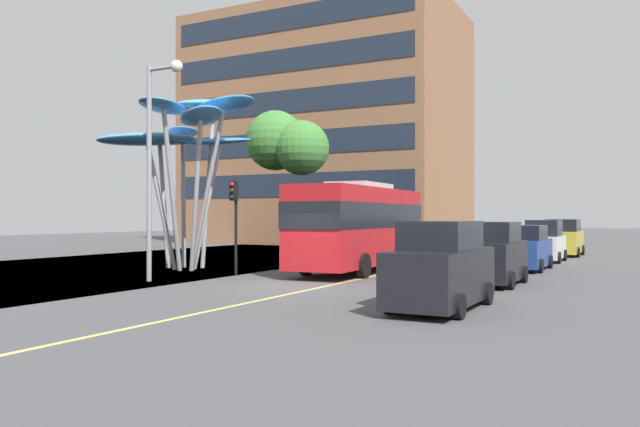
{
  "coord_description": "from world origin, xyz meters",
  "views": [
    {
      "loc": [
        11.03,
        -18.53,
        2.39
      ],
      "look_at": [
        -1.88,
        5.85,
        2.5
      ],
      "focal_mm": 35.61,
      "sensor_mm": 36.0,
      "label": 1
    }
  ],
  "objects_px": {
    "traffic_light_opposite": "(348,214)",
    "street_lamp": "(156,143)",
    "car_parked_near": "(441,268)",
    "car_side_street": "(544,242)",
    "traffic_light_island_mid": "(349,213)",
    "pedestrian": "(317,253)",
    "car_parked_mid": "(492,255)",
    "red_bus": "(360,223)",
    "traffic_light_kerb_near": "(235,207)",
    "leaf_sculpture": "(188,132)",
    "traffic_light_kerb_far": "(304,208)",
    "car_parked_far": "(524,249)",
    "car_far_side": "(563,239)"
  },
  "relations": [
    {
      "from": "leaf_sculpture",
      "to": "car_side_street",
      "type": "distance_m",
      "value": 19.05
    },
    {
      "from": "car_parked_near",
      "to": "street_lamp",
      "type": "relative_size",
      "value": 0.57
    },
    {
      "from": "leaf_sculpture",
      "to": "traffic_light_kerb_far",
      "type": "height_order",
      "value": "leaf_sculpture"
    },
    {
      "from": "traffic_light_kerb_far",
      "to": "car_far_side",
      "type": "xyz_separation_m",
      "value": [
        9.95,
        14.21,
        -1.72
      ]
    },
    {
      "from": "car_parked_mid",
      "to": "traffic_light_kerb_far",
      "type": "bearing_deg",
      "value": 157.32
    },
    {
      "from": "traffic_light_kerb_far",
      "to": "car_parked_near",
      "type": "xyz_separation_m",
      "value": [
        9.99,
        -10.55,
        -1.69
      ]
    },
    {
      "from": "traffic_light_opposite",
      "to": "car_side_street",
      "type": "height_order",
      "value": "traffic_light_opposite"
    },
    {
      "from": "car_far_side",
      "to": "traffic_light_kerb_near",
      "type": "bearing_deg",
      "value": -117.81
    },
    {
      "from": "leaf_sculpture",
      "to": "car_parked_near",
      "type": "xyz_separation_m",
      "value": [
        13.62,
        -6.42,
        -5.08
      ]
    },
    {
      "from": "traffic_light_kerb_near",
      "to": "car_parked_far",
      "type": "xyz_separation_m",
      "value": [
        9.97,
        7.96,
        -1.82
      ]
    },
    {
      "from": "leaf_sculpture",
      "to": "traffic_light_kerb_far",
      "type": "relative_size",
      "value": 2.14
    },
    {
      "from": "car_side_street",
      "to": "car_parked_far",
      "type": "bearing_deg",
      "value": -90.2
    },
    {
      "from": "traffic_light_kerb_far",
      "to": "car_far_side",
      "type": "distance_m",
      "value": 17.43
    },
    {
      "from": "street_lamp",
      "to": "car_far_side",
      "type": "bearing_deg",
      "value": 64.14
    },
    {
      "from": "traffic_light_kerb_far",
      "to": "street_lamp",
      "type": "distance_m",
      "value": 9.17
    },
    {
      "from": "traffic_light_kerb_near",
      "to": "pedestrian",
      "type": "xyz_separation_m",
      "value": [
        2.33,
        2.79,
        -1.93
      ]
    },
    {
      "from": "car_side_street",
      "to": "pedestrian",
      "type": "distance_m",
      "value": 13.31
    },
    {
      "from": "car_parked_mid",
      "to": "leaf_sculpture",
      "type": "bearing_deg",
      "value": -179.91
    },
    {
      "from": "car_parked_far",
      "to": "car_parked_near",
      "type": "bearing_deg",
      "value": -88.65
    },
    {
      "from": "traffic_light_island_mid",
      "to": "car_parked_near",
      "type": "height_order",
      "value": "traffic_light_island_mid"
    },
    {
      "from": "traffic_light_kerb_near",
      "to": "car_far_side",
      "type": "height_order",
      "value": "traffic_light_kerb_near"
    },
    {
      "from": "pedestrian",
      "to": "car_parked_mid",
      "type": "bearing_deg",
      "value": -12.24
    },
    {
      "from": "leaf_sculpture",
      "to": "traffic_light_kerb_near",
      "type": "relative_size",
      "value": 2.13
    },
    {
      "from": "street_lamp",
      "to": "pedestrian",
      "type": "relative_size",
      "value": 4.84
    },
    {
      "from": "traffic_light_kerb_near",
      "to": "car_parked_near",
      "type": "height_order",
      "value": "traffic_light_kerb_near"
    },
    {
      "from": "traffic_light_kerb_near",
      "to": "traffic_light_kerb_far",
      "type": "relative_size",
      "value": 1.0
    },
    {
      "from": "traffic_light_opposite",
      "to": "car_parked_near",
      "type": "relative_size",
      "value": 0.77
    },
    {
      "from": "traffic_light_kerb_near",
      "to": "car_parked_mid",
      "type": "bearing_deg",
      "value": 6.18
    },
    {
      "from": "traffic_light_opposite",
      "to": "street_lamp",
      "type": "distance_m",
      "value": 14.63
    },
    {
      "from": "red_bus",
      "to": "traffic_light_kerb_far",
      "type": "bearing_deg",
      "value": 158.41
    },
    {
      "from": "red_bus",
      "to": "traffic_light_kerb_near",
      "type": "xyz_separation_m",
      "value": [
        -3.89,
        -3.79,
        0.68
      ]
    },
    {
      "from": "traffic_light_kerb_near",
      "to": "traffic_light_kerb_far",
      "type": "xyz_separation_m",
      "value": [
        0.3,
        5.21,
        -0.0
      ]
    },
    {
      "from": "car_parked_near",
      "to": "street_lamp",
      "type": "distance_m",
      "value": 12.01
    },
    {
      "from": "car_far_side",
      "to": "pedestrian",
      "type": "xyz_separation_m",
      "value": [
        -7.91,
        -16.63,
        -0.21
      ]
    },
    {
      "from": "leaf_sculpture",
      "to": "car_far_side",
      "type": "relative_size",
      "value": 1.85
    },
    {
      "from": "car_parked_far",
      "to": "car_far_side",
      "type": "distance_m",
      "value": 11.46
    },
    {
      "from": "traffic_light_kerb_far",
      "to": "car_parked_mid",
      "type": "height_order",
      "value": "traffic_light_kerb_far"
    },
    {
      "from": "leaf_sculpture",
      "to": "car_parked_near",
      "type": "bearing_deg",
      "value": -25.22
    },
    {
      "from": "traffic_light_kerb_near",
      "to": "traffic_light_opposite",
      "type": "distance_m",
      "value": 10.8
    },
    {
      "from": "street_lamp",
      "to": "traffic_light_kerb_near",
      "type": "bearing_deg",
      "value": 75.82
    },
    {
      "from": "traffic_light_kerb_far",
      "to": "car_parked_far",
      "type": "xyz_separation_m",
      "value": [
        9.67,
        2.75,
        -1.81
      ]
    },
    {
      "from": "car_parked_far",
      "to": "car_far_side",
      "type": "xyz_separation_m",
      "value": [
        0.27,
        11.46,
        0.09
      ]
    },
    {
      "from": "traffic_light_kerb_far",
      "to": "car_parked_mid",
      "type": "xyz_separation_m",
      "value": [
        9.83,
        -4.11,
        -1.72
      ]
    },
    {
      "from": "red_bus",
      "to": "car_far_side",
      "type": "xyz_separation_m",
      "value": [
        6.35,
        15.63,
        -1.05
      ]
    },
    {
      "from": "traffic_light_kerb_near",
      "to": "car_side_street",
      "type": "xyz_separation_m",
      "value": [
        9.99,
        13.68,
        -1.75
      ]
    },
    {
      "from": "traffic_light_island_mid",
      "to": "car_parked_far",
      "type": "xyz_separation_m",
      "value": [
        10.11,
        -3.27,
        -1.63
      ]
    },
    {
      "from": "traffic_light_island_mid",
      "to": "car_parked_near",
      "type": "distance_m",
      "value": 19.63
    },
    {
      "from": "leaf_sculpture",
      "to": "car_parked_near",
      "type": "height_order",
      "value": "leaf_sculpture"
    },
    {
      "from": "traffic_light_island_mid",
      "to": "car_far_side",
      "type": "bearing_deg",
      "value": 38.28
    },
    {
      "from": "traffic_light_opposite",
      "to": "car_side_street",
      "type": "xyz_separation_m",
      "value": [
        9.99,
        2.88,
        -1.51
      ]
    }
  ]
}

